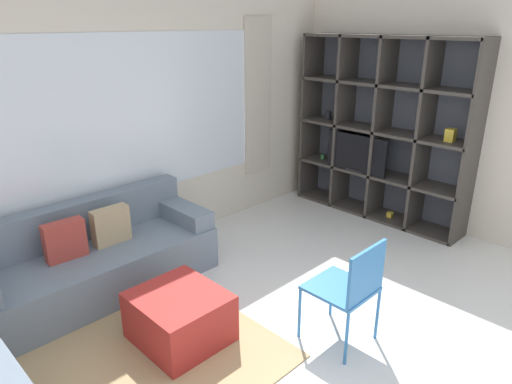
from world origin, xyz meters
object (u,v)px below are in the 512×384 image
folding_chair (351,285)px  shelving_unit (382,131)px  couch_main (93,261)px  ottoman (180,317)px

folding_chair → shelving_unit: bearing=-153.1°
couch_main → folding_chair: bearing=-63.6°
shelving_unit → couch_main: bearing=166.1°
shelving_unit → couch_main: 3.62m
ottoman → folding_chair: size_ratio=0.78×
couch_main → folding_chair: (1.03, -2.07, 0.22)m
couch_main → ottoman: (0.14, -1.13, -0.10)m
couch_main → ottoman: 1.14m
ottoman → folding_chair: bearing=-46.6°
ottoman → shelving_unit: bearing=4.9°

